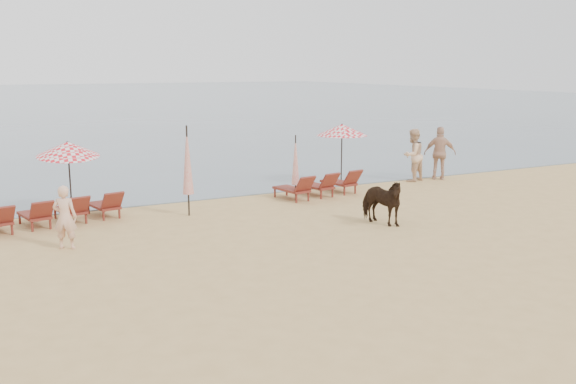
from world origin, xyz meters
The scene contains 12 objects.
ground centered at (0.00, 0.00, 0.00)m, with size 120.00×120.00×0.00m, color tan.
sea centered at (0.00, 80.00, 0.00)m, with size 160.00×140.00×0.06m, color #51606B.
lounger_cluster_left centered at (-5.00, 8.75, 0.37)m, with size 3.61×2.08×0.54m.
lounger_cluster_right centered at (3.13, 8.85, 0.39)m, with size 2.80×1.94×0.57m.
umbrella_open_left_b centered at (-4.41, 9.81, 1.88)m, with size 1.70×1.73×2.17m.
umbrella_open_right centered at (4.87, 10.32, 1.95)m, with size 1.78×1.78×2.17m.
umbrella_closed_left centered at (-1.49, 8.20, 1.56)m, with size 0.31×0.31×2.54m.
umbrella_closed_right centered at (2.14, 8.65, 1.27)m, with size 0.25×0.25×2.06m.
cow centered at (2.70, 4.88, 0.63)m, with size 0.68×1.49×1.25m, color black.
beachgoer_left centered at (-5.08, 6.29, 0.74)m, with size 0.54×0.36×1.49m, color #E0AA8C.
beachgoer_right_a centered at (7.56, 9.75, 0.96)m, with size 0.93×0.73×1.91m, color #DBAF89.
beachgoer_right_b centered at (8.67, 9.57, 0.98)m, with size 1.15×0.48×1.96m, color tan.
Camera 1 is at (-7.08, -8.73, 4.14)m, focal length 40.00 mm.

